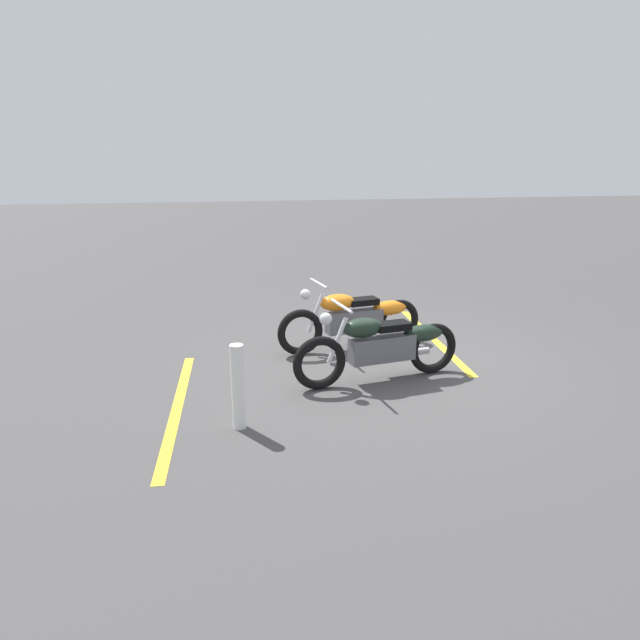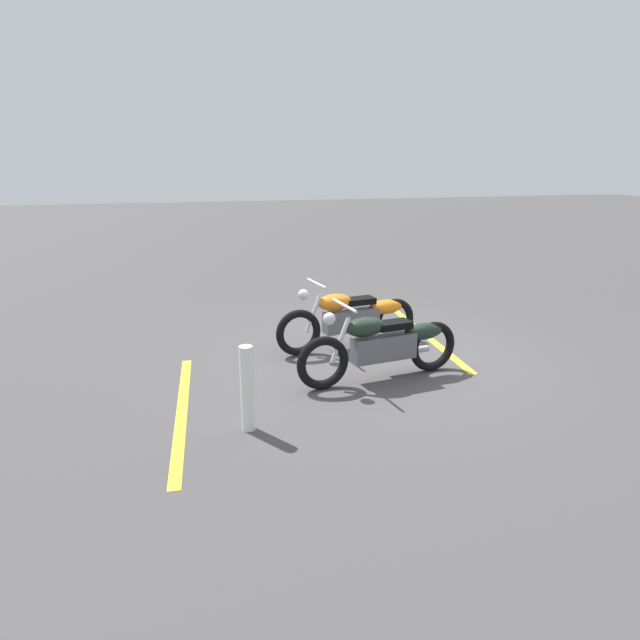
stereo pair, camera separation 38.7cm
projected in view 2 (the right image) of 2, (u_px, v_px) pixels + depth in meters
ground_plane at (388, 360)px, 7.76m from camera, size 60.00×60.00×0.00m
motorcycle_bright_foreground at (352, 317)px, 8.15m from camera, size 2.22×0.71×1.04m
motorcycle_dark_foreground at (384, 344)px, 6.98m from camera, size 2.22×0.69×1.04m
bollard_post at (247, 389)px, 5.65m from camera, size 0.14×0.14×0.91m
parking_stripe_near at (428, 337)px, 8.75m from camera, size 0.30×3.20×0.01m
parking_stripe_mid at (182, 410)px, 6.21m from camera, size 0.30×3.20×0.01m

